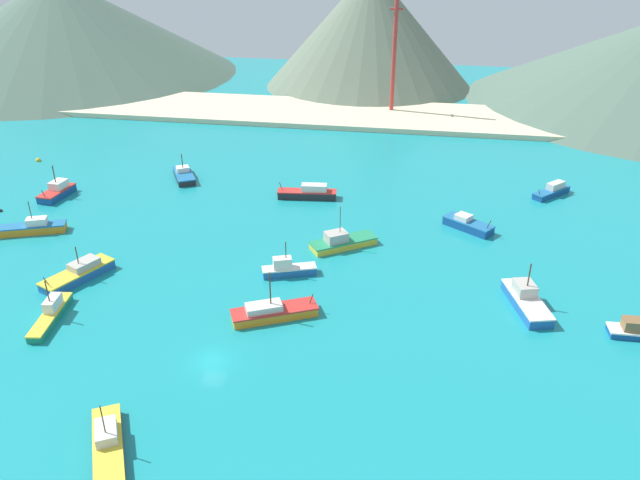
{
  "coord_description": "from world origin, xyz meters",
  "views": [
    {
      "loc": [
        21.41,
        -52.44,
        43.78
      ],
      "look_at": [
        7.35,
        28.63,
        1.45
      ],
      "focal_mm": 34.66,
      "sensor_mm": 36.0,
      "label": 1
    }
  ],
  "objects": [
    {
      "name": "buoy_2",
      "position": [
        -56.58,
        56.62,
        0.17
      ],
      "size": [
        0.99,
        0.99,
        0.99
      ],
      "color": "gold",
      "rests_on": "ground"
    },
    {
      "name": "fishing_boat_13",
      "position": [
        4.24,
        20.16,
        0.96
      ],
      "size": [
        7.73,
        4.36,
        5.21
      ],
      "color": "#1E5BA8",
      "rests_on": "ground"
    },
    {
      "name": "fishing_boat_14",
      "position": [
        -5.01,
        -14.59,
        0.73
      ],
      "size": [
        7.7,
        11.11,
        5.34
      ],
      "color": "red",
      "rests_on": "ground"
    },
    {
      "name": "fishing_boat_0",
      "position": [
        -38.74,
        26.01,
        0.88
      ],
      "size": [
        11.32,
        6.32,
        5.4
      ],
      "color": "orange",
      "rests_on": "ground"
    },
    {
      "name": "fishing_boat_4",
      "position": [
        2.05,
        47.3,
        0.99
      ],
      "size": [
        10.71,
        3.6,
        2.86
      ],
      "color": "#232328",
      "rests_on": "ground"
    },
    {
      "name": "hill_central",
      "position": [
        3.65,
        135.14,
        16.65
      ],
      "size": [
        61.25,
        61.25,
        33.29
      ],
      "color": "#60705B",
      "rests_on": "ground"
    },
    {
      "name": "fishing_boat_1",
      "position": [
        45.1,
        56.04,
        0.85
      ],
      "size": [
        7.41,
        7.58,
        2.29
      ],
      "color": "#14478C",
      "rests_on": "ground"
    },
    {
      "name": "radio_tower",
      "position": [
        12.77,
        104.27,
        15.9
      ],
      "size": [
        3.12,
        2.49,
        31.18
      ],
      "color": "#B7332D",
      "rests_on": "ground"
    },
    {
      "name": "ground",
      "position": [
        0.0,
        30.0,
        -0.25
      ],
      "size": [
        260.0,
        280.0,
        0.5
      ],
      "color": "teal"
    },
    {
      "name": "fishing_boat_8",
      "position": [
        -42.46,
        40.2,
        1.03
      ],
      "size": [
        3.7,
        7.78,
        5.89
      ],
      "color": "#14478C",
      "rests_on": "ground"
    },
    {
      "name": "fishing_boat_5",
      "position": [
        36.0,
        17.52,
        1.0
      ],
      "size": [
        5.68,
        10.44,
        6.1
      ],
      "color": "#1E5BA8",
      "rests_on": "ground"
    },
    {
      "name": "hill_west",
      "position": [
        -93.74,
        134.04,
        15.01
      ],
      "size": [
        107.98,
        107.98,
        30.01
      ],
      "color": "#4C6656",
      "rests_on": "ground"
    },
    {
      "name": "fishing_boat_9",
      "position": [
        29.52,
        39.31,
        0.83
      ],
      "size": [
        8.25,
        7.01,
        2.86
      ],
      "color": "#14478C",
      "rests_on": "ground"
    },
    {
      "name": "fishing_boat_10",
      "position": [
        -23.27,
        52.33,
        0.76
      ],
      "size": [
        6.93,
        8.97,
        4.84
      ],
      "color": "#232328",
      "rests_on": "ground"
    },
    {
      "name": "fishing_boat_11",
      "position": [
        4.68,
        9.62,
        0.83
      ],
      "size": [
        10.96,
        7.37,
        6.46
      ],
      "color": "orange",
      "rests_on": "ground"
    },
    {
      "name": "buoy_1",
      "position": [
        -48.66,
        32.63,
        0.11
      ],
      "size": [
        0.64,
        0.64,
        0.64
      ],
      "color": "#232328",
      "rests_on": "ground"
    },
    {
      "name": "fishing_boat_12",
      "position": [
        -22.24,
        4.57,
        0.83
      ],
      "size": [
        3.32,
        10.06,
        5.35
      ],
      "color": "#198466",
      "rests_on": "ground"
    },
    {
      "name": "fishing_boat_7",
      "position": [
        -23.86,
        14.19,
        0.89
      ],
      "size": [
        7.21,
        10.77,
        4.89
      ],
      "color": "#1E5BA8",
      "rests_on": "ground"
    },
    {
      "name": "fishing_boat_3",
      "position": [
        10.5,
        29.75,
        0.9
      ],
      "size": [
        10.24,
        8.38,
        6.78
      ],
      "color": "gold",
      "rests_on": "ground"
    },
    {
      "name": "beach_strip",
      "position": [
        0.0,
        100.52,
        0.6
      ],
      "size": [
        247.0,
        25.3,
        1.2
      ],
      "primitive_type": "cube",
      "color": "beige",
      "rests_on": "ground"
    }
  ]
}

